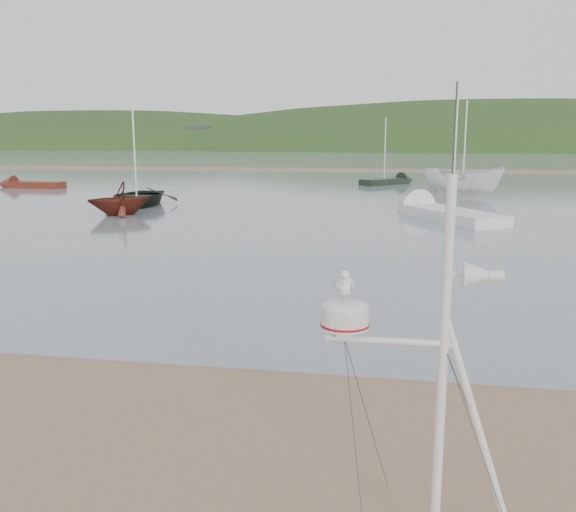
% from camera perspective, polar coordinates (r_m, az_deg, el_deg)
% --- Properties ---
extents(ground, '(560.00, 560.00, 0.00)m').
position_cam_1_polar(ground, '(7.68, -20.57, -20.24)').
color(ground, '#81634A').
rests_on(ground, ground).
extents(water, '(560.00, 256.00, 0.04)m').
position_cam_1_polar(water, '(137.70, 8.54, 9.22)').
color(water, slate).
rests_on(water, ground).
extents(sandbar, '(560.00, 7.00, 0.07)m').
position_cam_1_polar(sandbar, '(75.78, 7.28, 7.98)').
color(sandbar, '#81634A').
rests_on(sandbar, water).
extents(hill_ridge, '(620.00, 180.00, 80.00)m').
position_cam_1_polar(hill_ridge, '(242.21, 13.45, 5.06)').
color(hill_ridge, '#213A17').
rests_on(hill_ridge, ground).
extents(far_cottages, '(294.40, 6.30, 8.00)m').
position_cam_1_polar(far_cottages, '(201.60, 9.93, 10.82)').
color(far_cottages, beige).
rests_on(far_cottages, ground).
extents(mast_rig, '(1.94, 2.07, 4.37)m').
position_cam_1_polar(mast_rig, '(6.09, 13.41, -17.16)').
color(mast_rig, silver).
rests_on(mast_rig, ground).
extents(boat_dark, '(3.90, 1.33, 5.38)m').
position_cam_1_polar(boat_dark, '(36.18, -14.14, 8.78)').
color(boat_dark, black).
rests_on(boat_dark, water).
extents(boat_red, '(3.12, 3.20, 3.22)m').
position_cam_1_polar(boat_red, '(32.26, -15.54, 6.57)').
color(boat_red, '#571E14').
rests_on(boat_red, water).
extents(boat_white, '(2.66, 2.63, 5.33)m').
position_cam_1_polar(boat_white, '(42.24, 16.16, 8.91)').
color(boat_white, silver).
rests_on(boat_white, water).
extents(dinghy_red_far, '(5.85, 1.70, 1.41)m').
position_cam_1_polar(dinghy_red_far, '(53.22, -23.69, 6.15)').
color(dinghy_red_far, '#571E14').
rests_on(dinghy_red_far, ground).
extents(sailboat_dark_mid, '(5.13, 5.45, 6.02)m').
position_cam_1_polar(sailboat_dark_mid, '(53.67, 10.06, 6.95)').
color(sailboat_dark_mid, black).
rests_on(sailboat_dark_mid, ground).
extents(sailboat_white_near, '(5.86, 8.21, 8.20)m').
position_cam_1_polar(sailboat_white_near, '(32.18, 12.70, 4.27)').
color(sailboat_white_near, silver).
rests_on(sailboat_white_near, ground).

